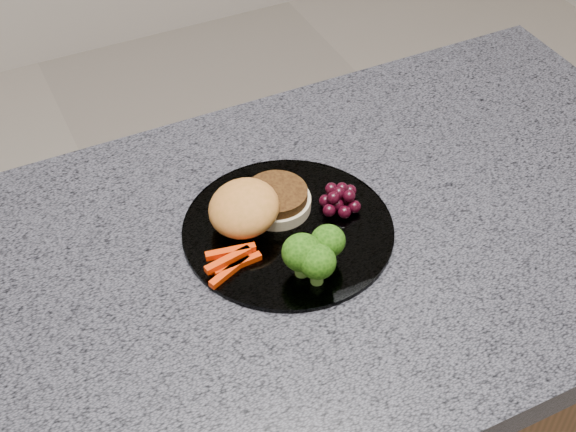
% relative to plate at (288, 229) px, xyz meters
% --- Properties ---
extents(countertop, '(1.20, 0.60, 0.04)m').
position_rel_plate_xyz_m(countertop, '(-0.04, -0.03, -0.02)').
color(countertop, '#4B4A54').
rests_on(countertop, island_cabinet).
extents(plate, '(0.26, 0.26, 0.01)m').
position_rel_plate_xyz_m(plate, '(0.00, 0.00, 0.00)').
color(plate, white).
rests_on(plate, countertop).
extents(burger, '(0.16, 0.13, 0.05)m').
position_rel_plate_xyz_m(burger, '(-0.03, 0.03, 0.02)').
color(burger, '#C8B58D').
rests_on(burger, plate).
extents(carrot_sticks, '(0.07, 0.05, 0.02)m').
position_rel_plate_xyz_m(carrot_sticks, '(-0.09, -0.03, 0.01)').
color(carrot_sticks, red).
rests_on(carrot_sticks, plate).
extents(broccoli, '(0.08, 0.07, 0.06)m').
position_rel_plate_xyz_m(broccoli, '(-0.01, -0.08, 0.04)').
color(broccoli, '#5B8F34').
rests_on(broccoli, plate).
extents(grape_bunch, '(0.06, 0.05, 0.03)m').
position_rel_plate_xyz_m(grape_bunch, '(0.08, 0.01, 0.02)').
color(grape_bunch, black).
rests_on(grape_bunch, plate).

